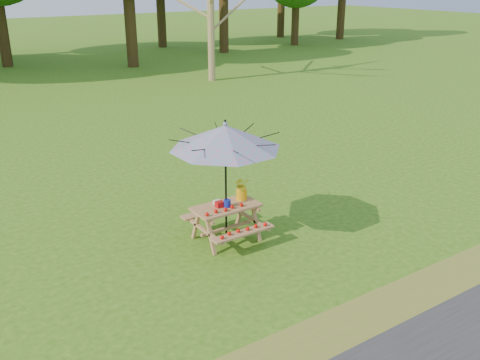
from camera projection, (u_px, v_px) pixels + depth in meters
ground at (286, 236)px, 9.93m from camera, size 120.00×120.00×0.00m
drygrass_strip at (406, 308)px, 7.75m from camera, size 120.00×1.20×0.01m
picnic_table at (226, 223)px, 9.68m from camera, size 1.20×1.32×0.67m
patio_umbrella at (225, 137)px, 9.10m from camera, size 2.50×2.50×2.25m
produce_bins at (222, 203)px, 9.52m from camera, size 0.25×0.32×0.13m
tomatoes_row at (224, 209)px, 9.33m from camera, size 0.77×0.13×0.07m
flower_bucket at (242, 187)px, 9.75m from camera, size 0.34×0.32×0.44m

